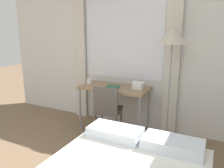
# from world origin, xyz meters

# --- Properties ---
(wall_back_with_window) EXTENTS (5.38, 0.13, 2.70)m
(wall_back_with_window) POSITION_xyz_m (-0.02, 3.06, 1.35)
(wall_back_with_window) COLOR silver
(wall_back_with_window) RESTS_ON ground_plane
(desk) EXTENTS (1.15, 0.56, 0.76)m
(desk) POSITION_xyz_m (-0.18, 2.70, 0.70)
(desk) COLOR #937551
(desk) RESTS_ON ground_plane
(desk_chair) EXTENTS (0.47, 0.47, 0.84)m
(desk_chair) POSITION_xyz_m (-0.16, 2.41, 0.49)
(desk_chair) COLOR #59514C
(desk_chair) RESTS_ON ground_plane
(standing_lamp) EXTENTS (0.43, 0.43, 1.73)m
(standing_lamp) POSITION_xyz_m (0.74, 2.64, 1.50)
(standing_lamp) COLOR #4C4C51
(standing_lamp) RESTS_ON ground_plane
(telephone) EXTENTS (0.18, 0.18, 0.12)m
(telephone) POSITION_xyz_m (0.22, 2.77, 0.82)
(telephone) COLOR white
(telephone) RESTS_ON desk
(book) EXTENTS (0.26, 0.27, 0.02)m
(book) POSITION_xyz_m (-0.18, 2.66, 0.78)
(book) COLOR #33664C
(book) RESTS_ON desk
(mug) EXTENTS (0.08, 0.08, 0.10)m
(mug) POSITION_xyz_m (-0.66, 2.69, 0.82)
(mug) COLOR white
(mug) RESTS_ON desk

